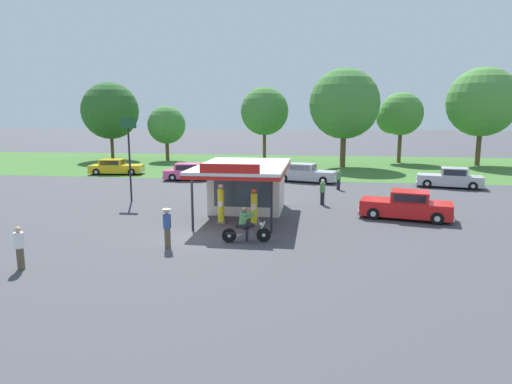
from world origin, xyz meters
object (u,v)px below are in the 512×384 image
Objects in this scene: parked_car_back_row_left at (116,167)px; bystander_admiring_sedan at (167,227)px; parked_car_back_row_far_right at (450,179)px; parked_car_back_row_centre at (306,174)px; bystander_strolling_foreground at (323,192)px; gas_pump_nearside at (221,205)px; bystander_chatting_near_pumps at (19,247)px; parked_car_back_row_far_left at (193,172)px; motorcycle_with_rider at (246,228)px; bystander_standing_back_lot at (339,179)px; gas_pump_offside at (254,208)px; roadside_pole_sign at (129,145)px; featured_classic_sedan at (406,206)px.

parked_car_back_row_left is 3.06× the size of bystander_admiring_sedan.
parked_car_back_row_far_right is 0.95× the size of parked_car_back_row_centre.
gas_pump_nearside is at bearing -133.45° from bystander_strolling_foreground.
bystander_admiring_sedan is 1.07× the size of bystander_strolling_foreground.
gas_pump_nearside reaches higher than bystander_chatting_near_pumps.
gas_pump_nearside is 0.39× the size of parked_car_back_row_far_left.
bystander_chatting_near_pumps is 1.01× the size of bystander_strolling_foreground.
gas_pump_nearside reaches higher than motorcycle_with_rider.
bystander_standing_back_lot is at bearing -15.93° from parked_car_back_row_far_left.
roadside_pole_sign reaches higher than gas_pump_offside.
gas_pump_offside reaches higher than featured_classic_sedan.
gas_pump_offside is 15.40m from parked_car_back_row_centre.
bystander_standing_back_lot is at bearing -165.31° from parked_car_back_row_far_right.
parked_car_back_row_centre is at bearing 42.62° from roadside_pole_sign.
bystander_standing_back_lot is at bearing 67.19° from gas_pump_offside.
parked_car_back_row_far_right is 21.06m from parked_car_back_row_far_left.
parked_car_back_row_far_left is at bearing 89.87° from bystander_chatting_near_pumps.
parked_car_back_row_left is at bearing 119.08° from roadside_pole_sign.
parked_car_back_row_centre is at bearing 1.45° from parked_car_back_row_far_left.
bystander_strolling_foreground is at bearing -82.16° from parked_car_back_row_centre.
roadside_pole_sign is at bearing 150.45° from gas_pump_offside.
bystander_strolling_foreground is at bearing -31.68° from parked_car_back_row_left.
bystander_standing_back_lot is (4.74, 14.73, 0.16)m from motorcycle_with_rider.
featured_classic_sedan is 0.99× the size of parked_car_back_row_left.
roadside_pole_sign reaches higher than parked_car_back_row_left.
bystander_standing_back_lot is 0.97× the size of bystander_strolling_foreground.
parked_car_back_row_far_right is at bearing 47.69° from bystander_admiring_sedan.
featured_classic_sedan is 20.02m from parked_car_back_row_far_left.
parked_car_back_row_far_left is 3.37× the size of bystander_chatting_near_pumps.
bystander_strolling_foreground reaches higher than bystander_standing_back_lot.
bystander_chatting_near_pumps is at bearing -112.98° from parked_car_back_row_centre.
parked_car_back_row_far_left is (-5.76, 14.99, -0.30)m from gas_pump_nearside.
bystander_admiring_sedan reaches higher than parked_car_back_row_far_right.
bystander_admiring_sedan is at bearing -60.03° from parked_car_back_row_left.
motorcycle_with_rider is 19.76m from parked_car_back_row_far_left.
parked_car_back_row_centre is at bearing 83.35° from motorcycle_with_rider.
featured_classic_sedan is at bearing -38.98° from parked_car_back_row_far_left.
parked_car_back_row_left is (-15.92, 20.83, 0.00)m from motorcycle_with_rider.
parked_car_back_row_far_right is 3.19× the size of bystander_chatting_near_pumps.
parked_car_back_row_centre is at bearing 172.50° from parked_car_back_row_far_right.
gas_pump_offside is at bearing -47.97° from parked_car_back_row_left.
parked_car_back_row_left is at bearing 163.53° from bystander_standing_back_lot.
bystander_strolling_foreground is 0.29× the size of roadside_pole_sign.
gas_pump_nearside is 1.36× the size of bystander_standing_back_lot.
featured_classic_sedan is 0.95× the size of parked_car_back_row_centre.
parked_car_back_row_far_left is 1.00× the size of roadside_pole_sign.
featured_classic_sedan is 5.52m from bystander_strolling_foreground.
parked_car_back_row_left is 0.96× the size of parked_car_back_row_centre.
parked_car_back_row_far_left is at bearing 164.07° from bystander_standing_back_lot.
parked_car_back_row_far_right is 11.38m from parked_car_back_row_centre.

